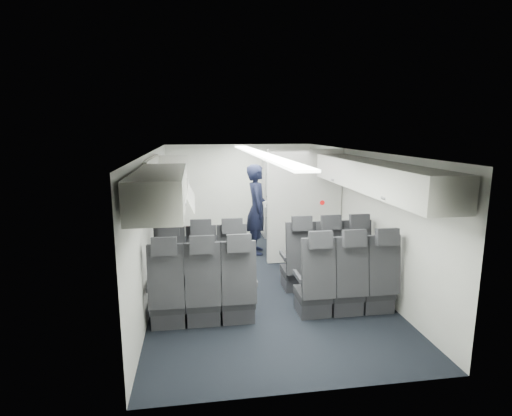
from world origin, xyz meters
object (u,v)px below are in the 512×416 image
object	(u,v)px
galley_unit	(281,196)
carry_on_bag	(165,179)
seat_row_front	(265,267)
boarding_door	(165,209)
seat_row_mid	(277,290)
flight_attendant	(257,209)

from	to	relation	value
galley_unit	carry_on_bag	xyz separation A→B (m)	(-2.40, -3.37, 0.86)
seat_row_front	galley_unit	size ratio (longest dim) A/B	1.75
galley_unit	carry_on_bag	bearing A→B (deg)	-125.41
galley_unit	boarding_door	bearing A→B (deg)	-155.72
seat_row_front	seat_row_mid	xyz separation A→B (m)	(0.00, -0.90, 0.00)
seat_row_mid	galley_unit	size ratio (longest dim) A/B	1.75
seat_row_mid	galley_unit	xyz separation A→B (m)	(0.95, 4.15, 0.55)
seat_row_front	boarding_door	bearing A→B (deg)	128.16
galley_unit	boarding_door	size ratio (longest dim) A/B	1.02
boarding_door	flight_attendant	size ratio (longest dim) A/B	1.02
seat_row_mid	carry_on_bag	xyz separation A→B (m)	(-1.45, 0.78, 1.41)
seat_row_front	galley_unit	distance (m)	3.43
seat_row_front	carry_on_bag	size ratio (longest dim) A/B	8.09
seat_row_front	boarding_door	world-z (taller)	boarding_door
flight_attendant	seat_row_mid	bearing A→B (deg)	-177.50
seat_row_mid	flight_attendant	xyz separation A→B (m)	(0.18, 2.92, 0.50)
galley_unit	flight_attendant	bearing A→B (deg)	-121.73
seat_row_front	boarding_door	xyz separation A→B (m)	(-1.64, 2.09, 0.55)
boarding_door	carry_on_bag	world-z (taller)	carry_on_bag
seat_row_front	galley_unit	world-z (taller)	galley_unit
seat_row_mid	galley_unit	bearing A→B (deg)	77.12
flight_attendant	carry_on_bag	size ratio (longest dim) A/B	4.41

